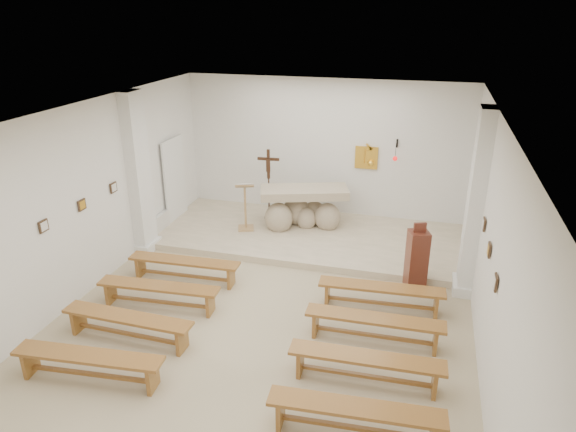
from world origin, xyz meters
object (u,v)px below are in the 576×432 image
(crucifix_stand, at_px, (269,179))
(bench_right_fourth, at_px, (356,413))
(bench_left_front, at_px, (184,265))
(bench_right_third, at_px, (366,363))
(altar, at_px, (303,210))
(lectern, at_px, (245,206))
(bench_right_second, at_px, (374,323))
(bench_right_front, at_px, (381,292))
(bench_left_fourth, at_px, (89,361))
(bench_left_second, at_px, (159,291))
(donation_pedestal, at_px, (417,259))
(bench_left_third, at_px, (128,322))

(crucifix_stand, relative_size, bench_right_fourth, 0.79)
(bench_left_front, height_order, bench_right_third, same)
(bench_right_third, xyz_separation_m, bench_right_fourth, (0.00, -1.02, 0.00))
(altar, relative_size, bench_right_third, 0.98)
(lectern, height_order, bench_right_second, lectern)
(altar, distance_m, bench_right_front, 3.68)
(bench_left_fourth, height_order, bench_right_fourth, same)
(bench_left_front, xyz_separation_m, bench_right_second, (3.82, -1.02, 0.00))
(lectern, xyz_separation_m, bench_right_second, (3.42, -3.43, -0.39))
(bench_left_second, relative_size, bench_right_second, 1.01)
(lectern, bearing_deg, bench_right_second, -65.05)
(donation_pedestal, xyz_separation_m, bench_left_front, (-4.37, -0.98, -0.24))
(altar, xyz_separation_m, bench_left_front, (-1.65, -2.96, -0.20))
(altar, distance_m, bench_left_front, 3.40)
(donation_pedestal, xyz_separation_m, bench_right_second, (-0.55, -1.99, -0.24))
(bench_left_third, bearing_deg, bench_right_front, 29.37)
(bench_left_third, height_order, bench_right_fourth, same)
(bench_left_second, distance_m, bench_right_fourth, 4.33)
(altar, xyz_separation_m, donation_pedestal, (2.72, -1.99, 0.04))
(donation_pedestal, relative_size, bench_right_third, 0.60)
(altar, relative_size, bench_left_third, 0.98)
(bench_right_second, bearing_deg, bench_left_third, -166.43)
(bench_left_second, height_order, bench_left_fourth, same)
(lectern, relative_size, bench_right_third, 0.54)
(donation_pedestal, bearing_deg, lectern, 140.90)
(altar, relative_size, lectern, 1.83)
(bench_left_second, bearing_deg, bench_left_third, -93.96)
(crucifix_stand, distance_m, bench_right_front, 4.53)
(bench_left_second, bearing_deg, donation_pedestal, 20.53)
(lectern, xyz_separation_m, bench_right_third, (3.42, -4.45, -0.39))
(bench_left_second, bearing_deg, bench_right_third, -18.86)
(crucifix_stand, distance_m, bench_left_third, 5.36)
(bench_left_front, height_order, bench_right_front, same)
(donation_pedestal, bearing_deg, bench_left_third, -164.68)
(lectern, bearing_deg, altar, 3.82)
(lectern, bearing_deg, bench_left_second, -116.69)
(crucifix_stand, distance_m, bench_left_front, 3.39)
(bench_left_front, bearing_deg, bench_left_fourth, -92.59)
(crucifix_stand, bearing_deg, donation_pedestal, -35.74)
(donation_pedestal, distance_m, bench_right_third, 3.07)
(bench_left_fourth, bearing_deg, altar, 69.44)
(bench_left_second, relative_size, bench_left_third, 1.01)
(bench_right_front, height_order, bench_right_second, same)
(bench_left_front, xyz_separation_m, bench_left_fourth, (0.00, -3.05, 0.00))
(lectern, relative_size, bench_left_third, 0.54)
(bench_right_front, height_order, bench_left_fourth, same)
(bench_left_front, xyz_separation_m, bench_right_front, (3.82, 0.00, 0.00))
(bench_right_front, relative_size, bench_left_fourth, 1.00)
(bench_left_third, bearing_deg, lectern, 86.15)
(bench_right_front, xyz_separation_m, bench_left_third, (-3.82, -2.03, 0.00))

